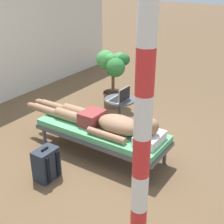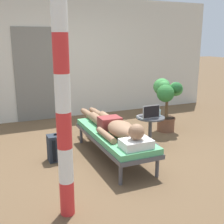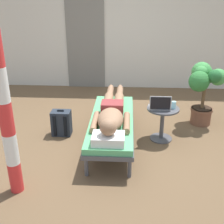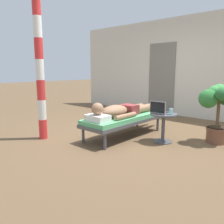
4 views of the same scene
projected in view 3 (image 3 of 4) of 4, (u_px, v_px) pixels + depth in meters
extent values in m
plane|color=brown|center=(115.00, 137.00, 4.59)|extent=(40.00, 40.00, 0.00)
cube|color=beige|center=(119.00, 27.00, 6.37)|extent=(7.60, 0.20, 2.70)
cube|color=slate|center=(85.00, 43.00, 6.44)|extent=(0.84, 0.03, 2.04)
cylinder|color=#4C4C51|center=(99.00, 113.00, 5.11)|extent=(0.05, 0.05, 0.28)
cylinder|color=#4C4C51|center=(130.00, 113.00, 5.09)|extent=(0.05, 0.05, 0.28)
cylinder|color=#4C4C51|center=(86.00, 166.00, 3.62)|extent=(0.05, 0.05, 0.28)
cylinder|color=#4C4C51|center=(130.00, 167.00, 3.59)|extent=(0.05, 0.05, 0.28)
cube|color=#4C4C51|center=(112.00, 125.00, 4.29)|extent=(0.64, 1.83, 0.06)
cube|color=#59B272|center=(112.00, 121.00, 4.26)|extent=(0.61, 1.80, 0.08)
cube|color=white|center=(108.00, 139.00, 3.57)|extent=(0.40, 0.28, 0.11)
sphere|color=#997051|center=(108.00, 127.00, 3.50)|extent=(0.21, 0.21, 0.21)
ellipsoid|color=#997051|center=(111.00, 119.00, 3.94)|extent=(0.35, 0.60, 0.23)
cylinder|color=#997051|center=(95.00, 122.00, 4.03)|extent=(0.09, 0.55, 0.09)
cylinder|color=#997051|center=(127.00, 123.00, 4.01)|extent=(0.09, 0.55, 0.09)
cube|color=maroon|center=(112.00, 108.00, 4.34)|extent=(0.33, 0.26, 0.19)
cylinder|color=#997051|center=(108.00, 101.00, 4.67)|extent=(0.15, 0.42, 0.15)
cylinder|color=#997051|center=(110.00, 93.00, 5.07)|extent=(0.11, 0.44, 0.11)
ellipsoid|color=#997051|center=(111.00, 88.00, 5.34)|extent=(0.09, 0.20, 0.10)
cylinder|color=#997051|center=(119.00, 101.00, 4.66)|extent=(0.15, 0.42, 0.15)
cylinder|color=#997051|center=(120.00, 93.00, 5.06)|extent=(0.11, 0.44, 0.11)
ellipsoid|color=#997051|center=(120.00, 88.00, 5.33)|extent=(0.09, 0.20, 0.10)
cylinder|color=#4C4C51|center=(161.00, 138.00, 4.54)|extent=(0.34, 0.34, 0.02)
cylinder|color=#4C4C51|center=(162.00, 124.00, 4.44)|extent=(0.06, 0.06, 0.48)
cylinder|color=#4C4C51|center=(163.00, 109.00, 4.34)|extent=(0.48, 0.48, 0.02)
cube|color=#A5A8AD|center=(159.00, 107.00, 4.33)|extent=(0.31, 0.22, 0.02)
cube|color=black|center=(159.00, 106.00, 4.34)|extent=(0.27, 0.15, 0.00)
cube|color=#A5A8AD|center=(160.00, 103.00, 4.18)|extent=(0.31, 0.01, 0.21)
cube|color=black|center=(160.00, 103.00, 4.17)|extent=(0.29, 0.00, 0.19)
cylinder|color=#99D8E5|center=(174.00, 105.00, 4.29)|extent=(0.06, 0.06, 0.11)
cube|color=#262D38|center=(61.00, 123.00, 4.60)|extent=(0.30, 0.20, 0.40)
cube|color=#262D38|center=(63.00, 124.00, 4.74)|extent=(0.22, 0.04, 0.18)
cube|color=black|center=(55.00, 126.00, 4.50)|extent=(0.04, 0.02, 0.34)
cube|color=black|center=(65.00, 126.00, 4.50)|extent=(0.04, 0.02, 0.34)
cube|color=black|center=(61.00, 111.00, 4.52)|extent=(0.10, 0.02, 0.02)
cylinder|color=brown|center=(201.00, 116.00, 5.00)|extent=(0.34, 0.34, 0.28)
cylinder|color=brown|center=(202.00, 109.00, 4.95)|extent=(0.37, 0.37, 0.04)
cylinder|color=#332319|center=(202.00, 108.00, 4.94)|extent=(0.31, 0.31, 0.01)
cylinder|color=brown|center=(204.00, 95.00, 4.84)|extent=(0.06, 0.06, 0.49)
sphere|color=#429347|center=(218.00, 77.00, 4.69)|extent=(0.27, 0.27, 0.27)
sphere|color=#23602D|center=(207.00, 76.00, 4.89)|extent=(0.27, 0.27, 0.27)
sphere|color=#429347|center=(202.00, 72.00, 4.82)|extent=(0.33, 0.33, 0.33)
sphere|color=#429347|center=(201.00, 72.00, 4.67)|extent=(0.21, 0.21, 0.21)
sphere|color=#2D7233|center=(199.00, 81.00, 4.61)|extent=(0.33, 0.33, 0.33)
sphere|color=#23602D|center=(215.00, 76.00, 4.53)|extent=(0.21, 0.21, 0.21)
cylinder|color=red|center=(16.00, 177.00, 3.35)|extent=(0.15, 0.15, 0.37)
cylinder|color=white|center=(11.00, 149.00, 3.20)|extent=(0.15, 0.15, 0.37)
cylinder|color=red|center=(6.00, 119.00, 3.05)|extent=(0.15, 0.15, 0.37)
cylinder|color=white|center=(1.00, 85.00, 2.90)|extent=(0.15, 0.15, 0.37)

